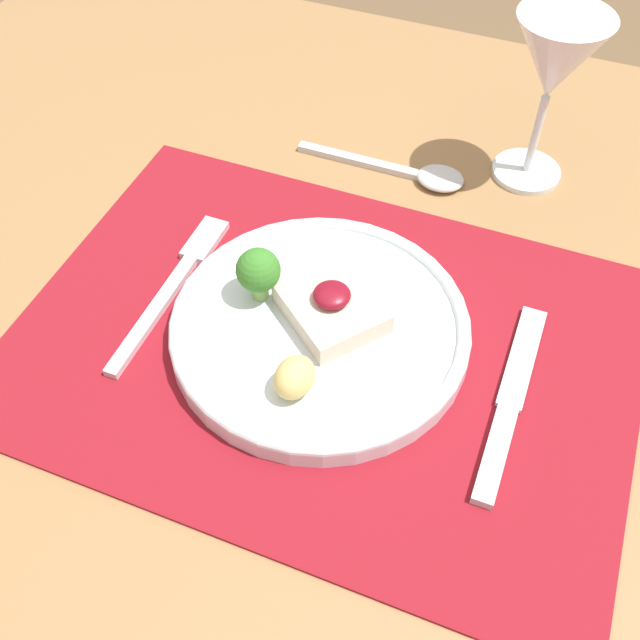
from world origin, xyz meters
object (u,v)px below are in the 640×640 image
wine_glass_near (555,65)px  fork (177,280)px  dinner_plate (319,325)px  knife (507,412)px  spoon (418,173)px

wine_glass_near → fork: bearing=-134.0°
fork → dinner_plate: bearing=-3.4°
knife → spoon: bearing=123.1°
fork → wine_glass_near: wine_glass_near is taller
knife → wine_glass_near: bearing=101.3°
knife → dinner_plate: bearing=175.9°
fork → spoon: 0.26m
dinner_plate → knife: dinner_plate is taller
dinner_plate → spoon: (0.02, 0.22, -0.01)m
dinner_plate → fork: 0.14m
wine_glass_near → spoon: bearing=-155.0°
fork → spoon: size_ratio=1.09×
knife → wine_glass_near: 0.31m
dinner_plate → spoon: 0.23m
fork → wine_glass_near: bearing=46.4°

